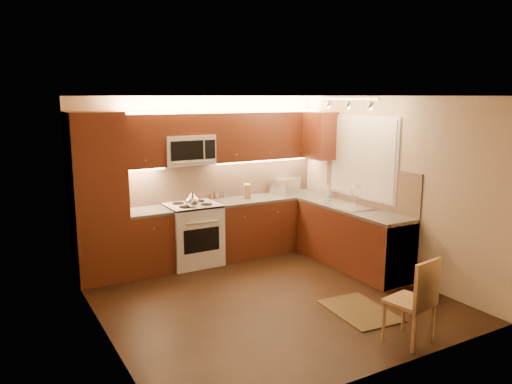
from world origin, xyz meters
TOP-DOWN VIEW (x-y plane):
  - floor at (0.00, 0.00)m, footprint 4.00×4.00m
  - ceiling at (0.00, 0.00)m, footprint 4.00×4.00m
  - wall_back at (0.00, 2.00)m, footprint 4.00×0.01m
  - wall_front at (0.00, -2.00)m, footprint 4.00×0.01m
  - wall_left at (-2.00, 0.00)m, footprint 0.01×4.00m
  - wall_right at (2.00, 0.00)m, footprint 0.01×4.00m
  - pantry at (-1.65, 1.70)m, footprint 0.70×0.60m
  - base_cab_back_left at (-0.99, 1.70)m, footprint 0.62×0.60m
  - counter_back_left at (-0.99, 1.70)m, footprint 0.62×0.60m
  - base_cab_back_right at (1.04, 1.70)m, footprint 1.92×0.60m
  - counter_back_right at (1.04, 1.70)m, footprint 1.92×0.60m
  - base_cab_right at (1.70, 0.40)m, footprint 0.60×2.00m
  - counter_right at (1.70, 0.40)m, footprint 0.60×2.00m
  - dishwasher at (1.70, -0.30)m, footprint 0.58×0.60m
  - backsplash_back at (0.35, 1.99)m, footprint 3.30×0.02m
  - backsplash_right at (1.99, 0.40)m, footprint 0.02×2.00m
  - upper_cab_back_left at (-0.99, 1.82)m, footprint 0.62×0.35m
  - upper_cab_back_right at (1.04, 1.82)m, footprint 1.92×0.35m
  - upper_cab_bridge at (-0.30, 1.82)m, footprint 0.76×0.35m
  - upper_cab_right_corner at (1.82, 1.40)m, footprint 0.35×0.50m
  - stove at (-0.30, 1.68)m, footprint 0.76×0.65m
  - microwave at (-0.30, 1.81)m, footprint 0.76×0.38m
  - window_frame at (1.99, 0.55)m, footprint 0.03×1.44m
  - window_blinds at (1.97, 0.55)m, footprint 0.02×1.36m
  - sink at (1.70, 0.55)m, footprint 0.52×0.86m
  - faucet at (1.88, 0.55)m, footprint 0.20×0.04m
  - track_light_bar at (1.55, 0.40)m, footprint 0.04×1.20m
  - kettle at (-0.38, 1.48)m, footprint 0.25×0.25m
  - toaster_oven at (1.42, 1.81)m, footprint 0.52×0.46m
  - knife_block at (0.67, 1.76)m, footprint 0.16×0.19m
  - spice_jar_a at (0.36, 1.93)m, footprint 0.05×0.05m
  - spice_jar_b at (0.23, 1.94)m, footprint 0.05×0.05m
  - spice_jar_c at (0.22, 1.94)m, footprint 0.05×0.05m
  - spice_jar_d at (0.14, 1.94)m, footprint 0.04×0.04m
  - soap_bottle at (1.86, 1.20)m, footprint 0.11×0.12m
  - rug at (0.73, -0.90)m, footprint 0.69×0.97m
  - dining_chair at (0.68, -1.70)m, footprint 0.47×0.47m

SIDE VIEW (x-z plane):
  - floor at x=0.00m, z-range -0.01..0.01m
  - rug at x=0.73m, z-range 0.00..0.01m
  - base_cab_back_left at x=-0.99m, z-range 0.00..0.86m
  - base_cab_back_right at x=1.04m, z-range 0.00..0.86m
  - base_cab_right at x=1.70m, z-range 0.00..0.86m
  - dishwasher at x=1.70m, z-range 0.01..0.85m
  - dining_chair at x=0.68m, z-range 0.00..0.92m
  - stove at x=-0.30m, z-range 0.00..0.92m
  - counter_back_left at x=-0.99m, z-range 0.86..0.90m
  - counter_back_right at x=1.04m, z-range 0.86..0.90m
  - counter_right at x=1.70m, z-range 0.86..0.90m
  - spice_jar_c at x=0.22m, z-range 0.90..0.98m
  - spice_jar_a at x=0.36m, z-range 0.90..0.99m
  - spice_jar_d at x=0.14m, z-range 0.90..1.00m
  - spice_jar_b at x=0.23m, z-range 0.90..1.00m
  - sink at x=1.70m, z-range 0.90..1.05m
  - soap_bottle at x=1.86m, z-range 0.90..1.10m
  - knife_block at x=0.67m, z-range 0.90..1.13m
  - toaster_oven at x=1.42m, z-range 0.90..1.16m
  - kettle at x=-0.38m, z-range 0.92..1.16m
  - faucet at x=1.88m, z-range 0.90..1.20m
  - pantry at x=-1.65m, z-range 0.00..2.30m
  - backsplash_back at x=0.35m, z-range 0.90..1.50m
  - backsplash_right at x=1.99m, z-range 0.90..1.50m
  - wall_back at x=0.00m, z-range 0.00..2.50m
  - wall_front at x=0.00m, z-range 0.00..2.50m
  - wall_left at x=-2.00m, z-range 0.00..2.50m
  - wall_right at x=2.00m, z-range 0.00..2.50m
  - window_frame at x=1.99m, z-range 0.98..2.22m
  - window_blinds at x=1.97m, z-range 1.02..2.18m
  - microwave at x=-0.30m, z-range 1.50..1.94m
  - upper_cab_back_left at x=-0.99m, z-range 1.50..2.25m
  - upper_cab_back_right at x=1.04m, z-range 1.50..2.25m
  - upper_cab_right_corner at x=1.82m, z-range 1.50..2.25m
  - upper_cab_bridge at x=-0.30m, z-range 1.94..2.25m
  - track_light_bar at x=1.55m, z-range 2.44..2.48m
  - ceiling at x=0.00m, z-range 2.50..2.50m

